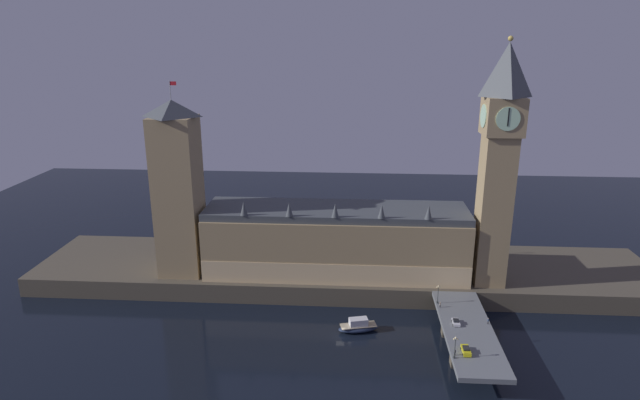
{
  "coord_description": "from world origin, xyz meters",
  "views": [
    {
      "loc": [
        3.06,
        -140.04,
        85.14
      ],
      "look_at": [
        -7.33,
        20.0,
        36.14
      ],
      "focal_mm": 30.0,
      "sensor_mm": 36.0,
      "label": 1
    }
  ],
  "objects_px": {
    "pedestrian_mid_walk": "(488,321)",
    "pedestrian_far_rail": "(440,305)",
    "street_lamp_near": "(455,345)",
    "car_northbound_trail": "(466,350)",
    "clock_tower": "(499,160)",
    "car_northbound_lead": "(456,322)",
    "boat_upstream": "(358,327)",
    "pedestrian_near_rail": "(455,352)",
    "street_lamp_far": "(438,292)",
    "victoria_tower": "(178,189)"
  },
  "relations": [
    {
      "from": "pedestrian_far_rail",
      "to": "street_lamp_near",
      "type": "xyz_separation_m",
      "value": [
        -0.4,
        -26.82,
        2.89
      ]
    },
    {
      "from": "pedestrian_far_rail",
      "to": "street_lamp_near",
      "type": "bearing_deg",
      "value": -90.85
    },
    {
      "from": "victoria_tower",
      "to": "boat_upstream",
      "type": "distance_m",
      "value": 74.6
    },
    {
      "from": "car_northbound_lead",
      "to": "pedestrian_far_rail",
      "type": "distance_m",
      "value": 10.08
    },
    {
      "from": "car_northbound_trail",
      "to": "pedestrian_mid_walk",
      "type": "xyz_separation_m",
      "value": [
        9.13,
        15.13,
        0.21
      ]
    },
    {
      "from": "victoria_tower",
      "to": "street_lamp_far",
      "type": "bearing_deg",
      "value": -12.46
    },
    {
      "from": "pedestrian_near_rail",
      "to": "pedestrian_mid_walk",
      "type": "xyz_separation_m",
      "value": [
        12.17,
        16.47,
        0.06
      ]
    },
    {
      "from": "pedestrian_mid_walk",
      "to": "street_lamp_far",
      "type": "height_order",
      "value": "street_lamp_far"
    },
    {
      "from": "pedestrian_mid_walk",
      "to": "boat_upstream",
      "type": "distance_m",
      "value": 37.62
    },
    {
      "from": "clock_tower",
      "to": "pedestrian_near_rail",
      "type": "height_order",
      "value": "clock_tower"
    },
    {
      "from": "pedestrian_far_rail",
      "to": "car_northbound_trail",
      "type": "bearing_deg",
      "value": -82.82
    },
    {
      "from": "car_northbound_lead",
      "to": "street_lamp_near",
      "type": "relative_size",
      "value": 0.63
    },
    {
      "from": "clock_tower",
      "to": "street_lamp_far",
      "type": "xyz_separation_m",
      "value": [
        -18.66,
        -16.66,
        -37.88
      ]
    },
    {
      "from": "street_lamp_far",
      "to": "car_northbound_trail",
      "type": "bearing_deg",
      "value": -82.67
    },
    {
      "from": "street_lamp_near",
      "to": "boat_upstream",
      "type": "xyz_separation_m",
      "value": [
        -24.19,
        22.87,
        -9.07
      ]
    },
    {
      "from": "clock_tower",
      "to": "car_northbound_trail",
      "type": "xyz_separation_m",
      "value": [
        -15.22,
        -43.43,
        -40.9
      ]
    },
    {
      "from": "victoria_tower",
      "to": "street_lamp_far",
      "type": "distance_m",
      "value": 90.89
    },
    {
      "from": "clock_tower",
      "to": "car_northbound_trail",
      "type": "distance_m",
      "value": 61.56
    },
    {
      "from": "car_northbound_lead",
      "to": "pedestrian_near_rail",
      "type": "xyz_separation_m",
      "value": [
        -3.04,
        -15.89,
        0.26
      ]
    },
    {
      "from": "victoria_tower",
      "to": "car_northbound_lead",
      "type": "xyz_separation_m",
      "value": [
        88.52,
        -31.02,
        -29.0
      ]
    },
    {
      "from": "car_northbound_trail",
      "to": "boat_upstream",
      "type": "bearing_deg",
      "value": 143.83
    },
    {
      "from": "pedestrian_mid_walk",
      "to": "pedestrian_far_rail",
      "type": "distance_m",
      "value": 15.15
    },
    {
      "from": "clock_tower",
      "to": "pedestrian_near_rail",
      "type": "distance_m",
      "value": 63.23
    },
    {
      "from": "car_northbound_trail",
      "to": "pedestrian_mid_walk",
      "type": "distance_m",
      "value": 17.67
    },
    {
      "from": "victoria_tower",
      "to": "car_northbound_lead",
      "type": "relative_size",
      "value": 16.81
    },
    {
      "from": "victoria_tower",
      "to": "pedestrian_near_rail",
      "type": "distance_m",
      "value": 101.64
    },
    {
      "from": "victoria_tower",
      "to": "car_northbound_lead",
      "type": "bearing_deg",
      "value": -19.31
    },
    {
      "from": "car_northbound_lead",
      "to": "boat_upstream",
      "type": "relative_size",
      "value": 0.3
    },
    {
      "from": "pedestrian_mid_walk",
      "to": "street_lamp_near",
      "type": "distance_m",
      "value": 21.98
    },
    {
      "from": "pedestrian_mid_walk",
      "to": "car_northbound_trail",
      "type": "bearing_deg",
      "value": -121.11
    },
    {
      "from": "car_northbound_trail",
      "to": "street_lamp_near",
      "type": "relative_size",
      "value": 0.76
    },
    {
      "from": "car_northbound_lead",
      "to": "street_lamp_far",
      "type": "relative_size",
      "value": 0.65
    },
    {
      "from": "clock_tower",
      "to": "street_lamp_near",
      "type": "height_order",
      "value": "clock_tower"
    },
    {
      "from": "pedestrian_near_rail",
      "to": "pedestrian_far_rail",
      "type": "relative_size",
      "value": 0.94
    },
    {
      "from": "clock_tower",
      "to": "car_northbound_lead",
      "type": "relative_size",
      "value": 20.28
    },
    {
      "from": "clock_tower",
      "to": "boat_upstream",
      "type": "xyz_separation_m",
      "value": [
        -42.85,
        -23.23,
        -46.86
      ]
    },
    {
      "from": "car_northbound_trail",
      "to": "pedestrian_far_rail",
      "type": "relative_size",
      "value": 2.6
    },
    {
      "from": "street_lamp_far",
      "to": "boat_upstream",
      "type": "relative_size",
      "value": 0.46
    },
    {
      "from": "street_lamp_far",
      "to": "clock_tower",
      "type": "bearing_deg",
      "value": 41.75
    },
    {
      "from": "car_northbound_trail",
      "to": "street_lamp_far",
      "type": "height_order",
      "value": "street_lamp_far"
    },
    {
      "from": "street_lamp_far",
      "to": "pedestrian_mid_walk",
      "type": "bearing_deg",
      "value": -42.8
    },
    {
      "from": "clock_tower",
      "to": "boat_upstream",
      "type": "height_order",
      "value": "clock_tower"
    },
    {
      "from": "pedestrian_near_rail",
      "to": "street_lamp_near",
      "type": "relative_size",
      "value": 0.28
    },
    {
      "from": "car_northbound_lead",
      "to": "pedestrian_mid_walk",
      "type": "bearing_deg",
      "value": 3.64
    },
    {
      "from": "boat_upstream",
      "to": "pedestrian_mid_walk",
      "type": "bearing_deg",
      "value": -7.86
    },
    {
      "from": "street_lamp_near",
      "to": "pedestrian_near_rail",
      "type": "bearing_deg",
      "value": 73.27
    },
    {
      "from": "street_lamp_far",
      "to": "boat_upstream",
      "type": "bearing_deg",
      "value": -164.8
    },
    {
      "from": "pedestrian_mid_walk",
      "to": "boat_upstream",
      "type": "relative_size",
      "value": 0.14
    },
    {
      "from": "pedestrian_mid_walk",
      "to": "street_lamp_near",
      "type": "relative_size",
      "value": 0.29
    },
    {
      "from": "clock_tower",
      "to": "boat_upstream",
      "type": "relative_size",
      "value": 6.1
    }
  ]
}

